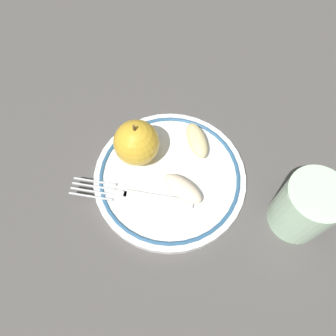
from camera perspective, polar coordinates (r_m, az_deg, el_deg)
The scene contains 7 objects.
ground_plane at distance 0.51m, azimuth 0.91°, elevation -0.71°, with size 2.00×2.00×0.00m, color #504C4B.
plate at distance 0.49m, azimuth 0.00°, elevation -1.45°, with size 0.23×0.23×0.02m.
apple_red_whole at distance 0.48m, azimuth -5.40°, elevation 4.58°, with size 0.07×0.07×0.08m.
apple_slice_front at distance 0.47m, azimuth 2.57°, elevation -3.61°, with size 0.06×0.03×0.02m, color beige.
apple_slice_back at distance 0.51m, azimuth 5.04°, elevation 4.85°, with size 0.06×0.03×0.02m, color beige.
fork at distance 0.47m, azimuth -5.54°, elevation -4.87°, with size 0.06×0.18×0.00m.
drinking_glass at distance 0.47m, azimuth 22.74°, elevation -6.54°, with size 0.08×0.08×0.09m, color silver.
Camera 1 is at (-0.21, -0.08, 0.45)m, focal length 35.00 mm.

